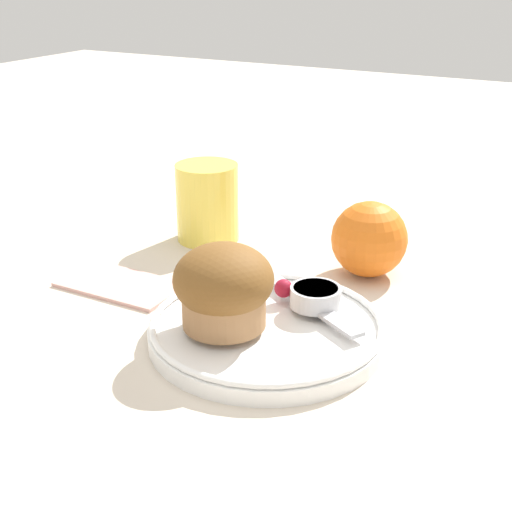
# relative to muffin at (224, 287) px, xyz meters

# --- Properties ---
(ground_plane) EXTENTS (3.00, 3.00, 0.00)m
(ground_plane) POSITION_rel_muffin_xyz_m (0.01, 0.03, -0.06)
(ground_plane) COLOR beige
(plate) EXTENTS (0.21, 0.21, 0.02)m
(plate) POSITION_rel_muffin_xyz_m (0.03, 0.03, -0.05)
(plate) COLOR white
(plate) RESTS_ON ground_plane
(muffin) EXTENTS (0.09, 0.09, 0.07)m
(muffin) POSITION_rel_muffin_xyz_m (0.00, 0.00, 0.00)
(muffin) COLOR #9E7047
(muffin) RESTS_ON plate
(cream_ramekin) EXTENTS (0.05, 0.05, 0.02)m
(cream_ramekin) POSITION_rel_muffin_xyz_m (0.05, 0.07, -0.03)
(cream_ramekin) COLOR silver
(cream_ramekin) RESTS_ON plate
(berry_pair) EXTENTS (0.03, 0.02, 0.02)m
(berry_pair) POSITION_rel_muffin_xyz_m (0.03, 0.07, -0.03)
(berry_pair) COLOR maroon
(berry_pair) RESTS_ON plate
(butter_knife) EXTENTS (0.15, 0.10, 0.00)m
(butter_knife) POSITION_rel_muffin_xyz_m (0.04, 0.08, -0.03)
(butter_knife) COLOR #B7B7BC
(butter_knife) RESTS_ON plate
(orange_fruit) EXTENTS (0.08, 0.08, 0.08)m
(orange_fruit) POSITION_rel_muffin_xyz_m (0.06, 0.20, -0.02)
(orange_fruit) COLOR orange
(orange_fruit) RESTS_ON ground_plane
(juice_glass) EXTENTS (0.07, 0.07, 0.09)m
(juice_glass) POSITION_rel_muffin_xyz_m (-0.14, 0.20, -0.01)
(juice_glass) COLOR #EAD14C
(juice_glass) RESTS_ON ground_plane
(folded_napkin) EXTENTS (0.12, 0.07, 0.01)m
(folded_napkin) POSITION_rel_muffin_xyz_m (-0.15, 0.05, -0.05)
(folded_napkin) COLOR #D19E93
(folded_napkin) RESTS_ON ground_plane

